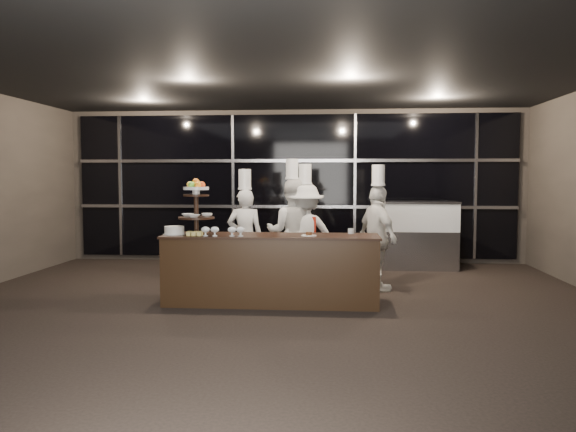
# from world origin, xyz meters

# --- Properties ---
(room) EXTENTS (10.00, 10.00, 10.00)m
(room) POSITION_xyz_m (0.00, 0.00, 1.50)
(room) COLOR black
(room) RESTS_ON ground
(window_wall) EXTENTS (8.60, 0.10, 2.80)m
(window_wall) POSITION_xyz_m (0.00, 4.94, 1.50)
(window_wall) COLOR black
(window_wall) RESTS_ON ground
(buffet_counter) EXTENTS (2.84, 0.74, 0.92)m
(buffet_counter) POSITION_xyz_m (-0.04, 1.23, 0.47)
(buffet_counter) COLOR black
(buffet_counter) RESTS_ON ground
(display_stand) EXTENTS (0.48, 0.48, 0.74)m
(display_stand) POSITION_xyz_m (-1.04, 1.23, 1.34)
(display_stand) COLOR black
(display_stand) RESTS_ON buffet_counter
(compotes) EXTENTS (0.57, 0.11, 0.12)m
(compotes) POSITION_xyz_m (-0.63, 1.01, 1.00)
(compotes) COLOR silver
(compotes) RESTS_ON buffet_counter
(layer_cake) EXTENTS (0.30, 0.30, 0.11)m
(layer_cake) POSITION_xyz_m (-1.33, 1.18, 0.97)
(layer_cake) COLOR white
(layer_cake) RESTS_ON buffet_counter
(pastry_squares) EXTENTS (0.20, 0.13, 0.05)m
(pastry_squares) POSITION_xyz_m (-1.02, 1.06, 0.95)
(pastry_squares) COLOR #D4C467
(pastry_squares) RESTS_ON buffet_counter
(small_plate) EXTENTS (0.20, 0.20, 0.05)m
(small_plate) POSITION_xyz_m (0.46, 1.13, 0.94)
(small_plate) COLOR white
(small_plate) RESTS_ON buffet_counter
(chef_cup) EXTENTS (0.08, 0.08, 0.07)m
(chef_cup) POSITION_xyz_m (1.02, 1.48, 0.96)
(chef_cup) COLOR white
(chef_cup) RESTS_ON buffet_counter
(display_case) EXTENTS (1.51, 0.66, 1.24)m
(display_case) POSITION_xyz_m (2.28, 4.30, 0.69)
(display_case) COLOR #A5A5AA
(display_case) RESTS_ON ground
(chef_a) EXTENTS (0.56, 0.38, 1.80)m
(chef_a) POSITION_xyz_m (-0.56, 2.37, 0.79)
(chef_a) COLOR silver
(chef_a) RESTS_ON ground
(chef_b) EXTENTS (0.83, 0.66, 1.96)m
(chef_b) POSITION_xyz_m (0.15, 2.46, 0.84)
(chef_b) COLOR white
(chef_b) RESTS_ON ground
(chef_c) EXTENTS (1.14, 0.83, 1.88)m
(chef_c) POSITION_xyz_m (0.35, 2.44, 0.80)
(chef_c) COLOR silver
(chef_c) RESTS_ON ground
(chef_d) EXTENTS (0.76, 0.99, 1.86)m
(chef_d) POSITION_xyz_m (1.43, 2.22, 0.80)
(chef_d) COLOR white
(chef_d) RESTS_ON ground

